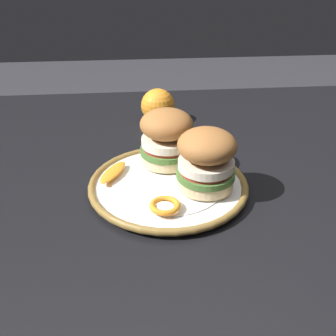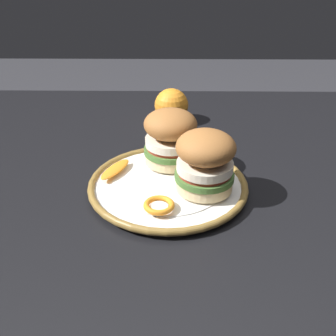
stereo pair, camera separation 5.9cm
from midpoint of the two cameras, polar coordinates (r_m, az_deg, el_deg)
dining_table at (r=0.70m, az=-3.44°, el=-9.43°), size 1.35×1.06×0.75m
dinner_plate at (r=0.65m, az=-2.61°, el=-2.41°), size 0.27×0.27×0.02m
sandwich_half_left at (r=0.68m, az=-2.73°, el=4.72°), size 0.13×0.13×0.10m
sandwich_half_right at (r=0.60m, az=2.99°, el=1.34°), size 0.13×0.13×0.10m
orange_peel_curled at (r=0.57m, az=-3.09°, el=-5.74°), size 0.06×0.06×0.01m
orange_peel_strip_long at (r=0.67m, az=-10.77°, el=-0.67°), size 0.06×0.08×0.01m
whole_orange at (r=0.90m, az=-3.43°, el=9.29°), size 0.08×0.08×0.08m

